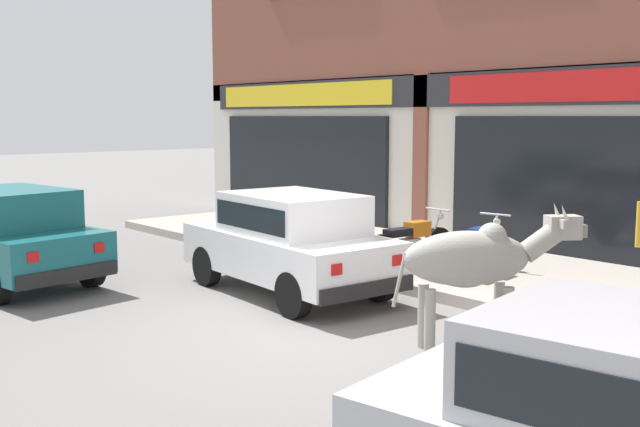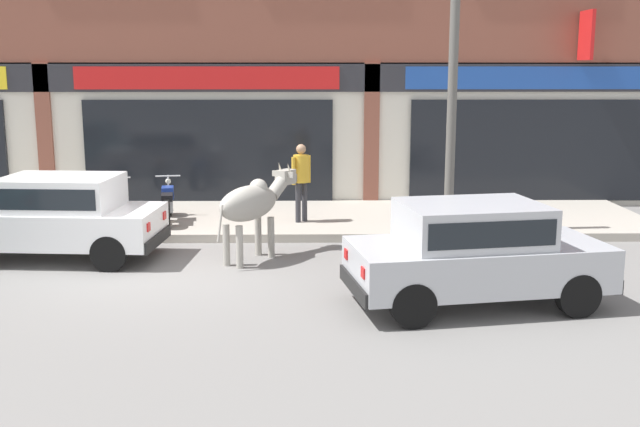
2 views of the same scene
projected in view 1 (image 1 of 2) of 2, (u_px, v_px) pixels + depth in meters
ground_plane at (328, 337)px, 8.68m from camera, size 90.00×90.00×0.00m
sidewalk at (529, 280)px, 11.33m from camera, size 19.00×3.77×0.16m
cow at (475, 259)px, 8.11m from camera, size 1.42×1.87×1.61m
car_1 at (7, 231)px, 11.34m from camera, size 3.76×2.06×1.46m
car_2 at (290, 238)px, 10.72m from camera, size 3.70×1.86×1.46m
motorcycle_0 at (411, 241)px, 12.02m from camera, size 0.52×1.81×0.88m
motorcycle_1 at (476, 249)px, 11.30m from camera, size 0.54×1.80×0.88m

